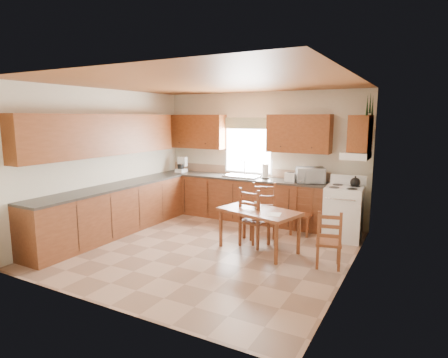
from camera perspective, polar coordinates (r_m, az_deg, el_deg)
The scene contains 35 objects.
floor at distance 6.38m, azimuth -2.51°, elevation -10.53°, with size 4.50×4.50×0.00m, color #92715C.
ceiling at distance 6.03m, azimuth -2.70°, elevation 14.40°, with size 4.50×4.50×0.00m, color brown.
wall_left at distance 7.46m, azimuth -17.57°, elevation 2.61°, with size 4.50×4.50×0.00m, color beige.
wall_right at distance 5.27m, azimuth 18.84°, elevation -0.09°, with size 4.50×4.50×0.00m, color beige.
wall_back at distance 8.05m, azimuth 5.71°, elevation 3.46°, with size 4.50×4.50×0.00m, color beige.
wall_front at distance 4.32m, azimuth -18.24°, elevation -2.04°, with size 4.50×4.50×0.00m, color beige.
lower_cab_back at distance 8.08m, azimuth 2.32°, elevation -3.02°, with size 3.75×0.60×0.88m, color brown.
lower_cab_left at distance 7.31m, azimuth -16.43°, elevation -4.73°, with size 0.60×3.60×0.88m, color brown.
counter_back at distance 8.00m, azimuth 2.35°, elevation 0.21°, with size 3.75×0.63×0.04m, color #36322D.
counter_left at distance 7.21m, azimuth -16.60°, elevation -1.18°, with size 0.63×3.60×0.04m, color #36322D.
backsplash at distance 8.24m, azimuth 3.24°, elevation 1.24°, with size 3.75×0.01×0.18m, color #9B7B61.
upper_cab_back_left at distance 8.60m, azimuth -4.29°, elevation 7.23°, with size 1.41×0.33×0.75m, color brown.
upper_cab_back_right at distance 7.57m, azimuth 11.35°, elevation 6.79°, with size 1.25×0.33×0.75m, color brown.
upper_cab_left at distance 7.20m, azimuth -17.72°, elevation 6.41°, with size 0.33×3.60×0.75m, color brown.
upper_cab_stove at distance 6.87m, azimuth 20.06°, elevation 6.55°, with size 0.33×0.62×0.62m, color brown.
range_hood at distance 6.90m, azimuth 19.48°, elevation 3.42°, with size 0.44×0.62×0.12m, color silver.
window_frame at distance 8.13m, azimuth 3.70°, elevation 4.96°, with size 1.13×0.02×1.18m, color silver.
window_pane at distance 8.12m, azimuth 3.68°, elevation 4.96°, with size 1.05×0.01×1.10m, color white.
window_valance at distance 8.08m, azimuth 3.64°, elevation 8.48°, with size 1.19×0.01×0.24m, color #3D5731.
sink_basin at distance 7.96m, azimuth 2.83°, elevation 0.45°, with size 0.75×0.45×0.04m, color silver.
pine_decal_a at distance 6.53m, azimuth 21.01°, elevation 10.60°, with size 0.22×0.22×0.36m, color #163617.
pine_decal_b at distance 6.85m, azimuth 21.40°, elevation 10.82°, with size 0.22×0.22×0.36m, color #163617.
pine_decal_c at distance 7.16m, azimuth 21.72°, elevation 10.39°, with size 0.22×0.22×0.36m, color #163617.
stove at distance 7.06m, azimuth 17.71°, elevation -5.05°, with size 0.63×0.65×0.94m, color silver.
coffeemaker at distance 8.71m, azimuth -6.55°, elevation 2.06°, with size 0.18×0.22×0.31m, color silver.
paper_towel at distance 7.77m, azimuth 6.32°, elevation 1.18°, with size 0.13×0.13×0.30m, color white.
toaster at distance 7.48m, azimuth 10.13°, elevation 0.27°, with size 0.21×0.14×0.17m, color silver.
microwave at distance 7.43m, azimuth 13.01°, elevation 0.58°, with size 0.49×0.35×0.30m, color silver.
dining_table at distance 6.23m, azimuth 5.30°, elevation -7.76°, with size 1.27×0.73×0.68m, color brown.
chair_near_left at distance 6.41m, azimuth 4.68°, elevation -5.79°, with size 0.42×0.40×1.00m, color brown.
chair_near_right at distance 5.72m, azimuth 15.68°, elevation -8.74°, with size 0.36×0.34×0.85m, color brown.
chair_far_left at distance 7.14m, azimuth 11.71°, elevation -4.91°, with size 0.36×0.35×0.87m, color brown.
chair_far_right at distance 6.55m, azimuth 6.13°, elevation -5.33°, with size 0.43×0.41×1.03m, color brown.
table_paper at distance 5.89m, azimuth 7.67°, elevation -5.35°, with size 0.19×0.26×0.00m, color white.
table_card at distance 6.16m, azimuth 5.10°, elevation -4.04°, with size 0.10×0.02×0.13m, color white.
Camera 1 is at (3.11, -5.14, 2.17)m, focal length 30.00 mm.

